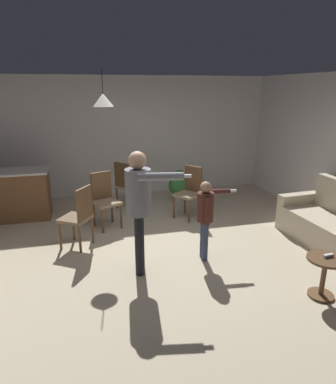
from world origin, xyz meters
name	(u,v)px	position (x,y,z in m)	size (l,w,h in m)	color
ground	(166,252)	(0.00, 0.00, 0.00)	(7.68, 7.68, 0.00)	beige
wall_back	(133,137)	(0.00, 3.20, 1.35)	(6.40, 0.10, 2.70)	silver
couch_floral	(336,226)	(2.68, -0.42, 0.33)	(0.95, 1.84, 1.00)	beige
kitchen_counter	(16,195)	(-2.45, 2.06, 0.48)	(1.26, 0.66, 0.95)	brown
side_table_by_couch	(324,272)	(1.56, -1.58, 0.33)	(0.44, 0.44, 0.52)	brown
person_adult	(140,200)	(-0.47, -0.46, 1.04)	(0.79, 0.58, 1.68)	black
person_child	(206,212)	(0.51, -0.33, 0.74)	(0.63, 0.34, 1.19)	#384260
dining_chair_by_counter	(105,198)	(-0.83, 1.24, 0.55)	(0.55, 0.55, 1.00)	brown
dining_chair_near_wall	(79,215)	(-1.27, 0.49, 0.55)	(0.58, 0.58, 1.00)	brown
dining_chair_centre_back	(190,190)	(0.79, 1.32, 0.55)	(0.59, 0.59, 1.00)	brown
dining_chair_spare	(126,184)	(-0.34, 2.08, 0.55)	(0.59, 0.59, 1.00)	brown
potted_plant_corner	(179,185)	(0.84, 2.23, 0.40)	(0.47, 0.47, 0.73)	#B7B2AD
spare_remote_on_table	(328,256)	(1.60, -1.56, 0.54)	(0.04, 0.13, 0.04)	white
ceiling_light_pendant	(103,100)	(-0.78, 0.94, 2.25)	(0.32, 0.32, 0.55)	silver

